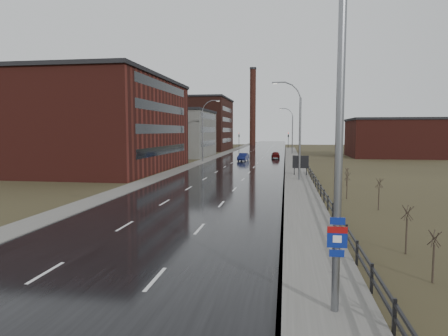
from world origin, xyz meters
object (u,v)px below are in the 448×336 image
(streetlight_main, at_px, (329,121))
(car_far, at_px, (276,155))
(billboard, at_px, (301,163))
(car_near, at_px, (243,157))

(streetlight_main, distance_m, car_far, 71.78)
(billboard, bearing_deg, car_far, 96.91)
(streetlight_main, distance_m, billboard, 39.04)
(streetlight_main, relative_size, car_far, 2.89)
(billboard, relative_size, car_far, 0.63)
(billboard, height_order, car_far, billboard)
(car_near, bearing_deg, streetlight_main, -76.06)
(billboard, distance_m, car_near, 26.63)
(streetlight_main, height_order, car_far, streetlight_main)
(streetlight_main, xyz_separation_m, car_far, (-3.33, 71.51, -5.35))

